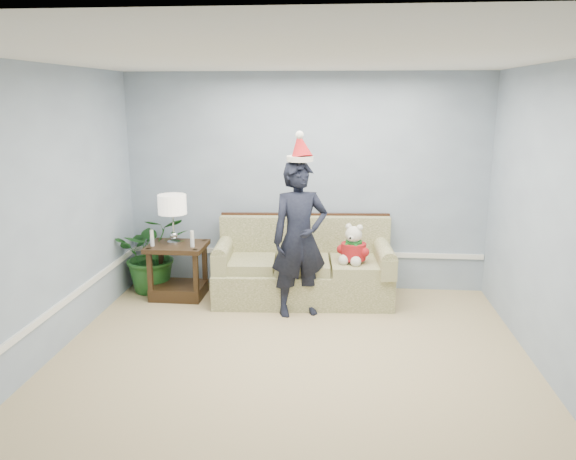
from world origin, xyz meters
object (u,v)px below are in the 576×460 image
Objects in this scene: man at (300,239)px; teddy_bear at (354,249)px; side_table at (179,276)px; houseplant at (153,253)px; sofa at (303,270)px; table_lamp at (172,206)px.

man reaches higher than teddy_bear.
side_table is 1.68m from man.
houseplant is at bearing 141.58° from man.
sofa is 2.20× the size of houseplant.
teddy_bear is (2.12, -0.09, 0.43)m from side_table.
sofa reaches higher than teddy_bear.
man is 0.71m from teddy_bear.
houseplant is at bearing 173.76° from sofa.
table_lamp reaches higher than sofa.
man is (1.55, -0.44, -0.26)m from table_lamp.
teddy_bear is at bearing -21.24° from sofa.
man reaches higher than sofa.
sofa reaches higher than houseplant.
houseplant is (-1.89, 0.09, 0.14)m from sofa.
table_lamp is 0.73m from houseplant.
man is (1.51, -0.42, 0.61)m from side_table.
houseplant is at bearing 152.30° from table_lamp.
sofa is 4.59× the size of teddy_bear.
teddy_bear is at bearing -2.95° from table_lamp.
table_lamp is 0.61× the size of houseplant.
sofa is at bearing -2.77° from houseplant.
man is (1.88, -0.61, 0.38)m from houseplant.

